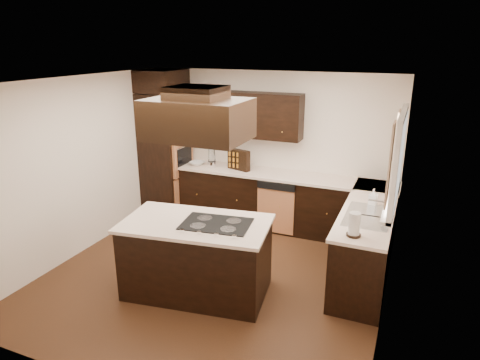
# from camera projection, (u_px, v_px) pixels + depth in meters

# --- Properties ---
(floor) EXTENTS (4.20, 4.20, 0.02)m
(floor) POSITION_uv_depth(u_px,v_px,m) (215.00, 275.00, 5.64)
(floor) COLOR brown
(floor) RESTS_ON ground
(ceiling) EXTENTS (4.20, 4.20, 0.02)m
(ceiling) POSITION_uv_depth(u_px,v_px,m) (212.00, 80.00, 4.86)
(ceiling) COLOR white
(ceiling) RESTS_ON ground
(wall_back) EXTENTS (4.20, 0.02, 2.50)m
(wall_back) POSITION_uv_depth(u_px,v_px,m) (270.00, 148.00, 7.10)
(wall_back) COLOR white
(wall_back) RESTS_ON ground
(wall_front) EXTENTS (4.20, 0.02, 2.50)m
(wall_front) POSITION_uv_depth(u_px,v_px,m) (97.00, 263.00, 3.40)
(wall_front) COLOR white
(wall_front) RESTS_ON ground
(wall_left) EXTENTS (0.02, 4.20, 2.50)m
(wall_left) POSITION_uv_depth(u_px,v_px,m) (79.00, 167.00, 6.03)
(wall_left) COLOR white
(wall_left) RESTS_ON ground
(wall_right) EXTENTS (0.02, 4.20, 2.50)m
(wall_right) POSITION_uv_depth(u_px,v_px,m) (394.00, 210.00, 4.48)
(wall_right) COLOR white
(wall_right) RESTS_ON ground
(oven_column) EXTENTS (0.65, 0.75, 2.12)m
(oven_column) POSITION_uv_depth(u_px,v_px,m) (166.00, 154.00, 7.46)
(oven_column) COLOR black
(oven_column) RESTS_ON floor
(wall_oven_face) EXTENTS (0.05, 0.62, 0.78)m
(wall_oven_face) POSITION_uv_depth(u_px,v_px,m) (183.00, 153.00, 7.31)
(wall_oven_face) COLOR #DA8754
(wall_oven_face) RESTS_ON oven_column
(base_cabinets_back) EXTENTS (2.93, 0.60, 0.88)m
(base_cabinets_back) POSITION_uv_depth(u_px,v_px,m) (264.00, 200.00, 7.07)
(base_cabinets_back) COLOR black
(base_cabinets_back) RESTS_ON floor
(base_cabinets_right) EXTENTS (0.60, 2.40, 0.88)m
(base_cabinets_right) POSITION_uv_depth(u_px,v_px,m) (368.00, 240.00, 5.63)
(base_cabinets_right) COLOR black
(base_cabinets_right) RESTS_ON floor
(countertop_back) EXTENTS (2.93, 0.63, 0.04)m
(countertop_back) POSITION_uv_depth(u_px,v_px,m) (265.00, 173.00, 6.91)
(countertop_back) COLOR #FDE2CD
(countertop_back) RESTS_ON base_cabinets_back
(countertop_right) EXTENTS (0.63, 2.40, 0.04)m
(countertop_right) POSITION_uv_depth(u_px,v_px,m) (370.00, 207.00, 5.49)
(countertop_right) COLOR #FDE2CD
(countertop_right) RESTS_ON base_cabinets_right
(upper_cabinets) EXTENTS (2.00, 0.34, 0.72)m
(upper_cabinets) POSITION_uv_depth(u_px,v_px,m) (242.00, 114.00, 6.93)
(upper_cabinets) COLOR black
(upper_cabinets) RESTS_ON wall_back
(dishwasher_front) EXTENTS (0.60, 0.05, 0.72)m
(dishwasher_front) POSITION_uv_depth(u_px,v_px,m) (276.00, 211.00, 6.72)
(dishwasher_front) COLOR #DA8754
(dishwasher_front) RESTS_ON floor
(window_frame) EXTENTS (0.06, 1.32, 1.12)m
(window_frame) POSITION_uv_depth(u_px,v_px,m) (398.00, 160.00, 4.85)
(window_frame) COLOR silver
(window_frame) RESTS_ON wall_right
(window_pane) EXTENTS (0.00, 1.20, 1.00)m
(window_pane) POSITION_uv_depth(u_px,v_px,m) (401.00, 160.00, 4.84)
(window_pane) COLOR white
(window_pane) RESTS_ON wall_right
(curtain_left) EXTENTS (0.02, 0.34, 0.90)m
(curtain_left) POSITION_uv_depth(u_px,v_px,m) (390.00, 165.00, 4.49)
(curtain_left) COLOR beige
(curtain_left) RESTS_ON wall_right
(curtain_right) EXTENTS (0.02, 0.34, 0.90)m
(curtain_right) POSITION_uv_depth(u_px,v_px,m) (395.00, 147.00, 5.23)
(curtain_right) COLOR beige
(curtain_right) RESTS_ON wall_right
(sink_rim) EXTENTS (0.52, 0.84, 0.01)m
(sink_rim) POSITION_uv_depth(u_px,v_px,m) (368.00, 216.00, 5.17)
(sink_rim) COLOR silver
(sink_rim) RESTS_ON countertop_right
(island) EXTENTS (1.77, 1.13, 0.88)m
(island) POSITION_uv_depth(u_px,v_px,m) (197.00, 259.00, 5.15)
(island) COLOR black
(island) RESTS_ON floor
(island_top) EXTENTS (1.84, 1.20, 0.04)m
(island_top) POSITION_uv_depth(u_px,v_px,m) (196.00, 224.00, 5.01)
(island_top) COLOR #FDE2CD
(island_top) RESTS_ON island
(cooktop) EXTENTS (0.85, 0.63, 0.01)m
(cooktop) POSITION_uv_depth(u_px,v_px,m) (216.00, 224.00, 4.94)
(cooktop) COLOR black
(cooktop) RESTS_ON island_top
(range_hood) EXTENTS (1.05, 0.72, 0.42)m
(range_hood) POSITION_uv_depth(u_px,v_px,m) (197.00, 119.00, 4.45)
(range_hood) COLOR black
(range_hood) RESTS_ON ceiling
(hood_duct) EXTENTS (0.55, 0.50, 0.13)m
(hood_duct) POSITION_uv_depth(u_px,v_px,m) (197.00, 93.00, 4.37)
(hood_duct) COLOR black
(hood_duct) RESTS_ON ceiling
(blender_base) EXTENTS (0.15, 0.15, 0.10)m
(blender_base) POSITION_uv_depth(u_px,v_px,m) (212.00, 164.00, 7.16)
(blender_base) COLOR silver
(blender_base) RESTS_ON countertop_back
(blender_pitcher) EXTENTS (0.13, 0.13, 0.26)m
(blender_pitcher) POSITION_uv_depth(u_px,v_px,m) (212.00, 154.00, 7.11)
(blender_pitcher) COLOR silver
(blender_pitcher) RESTS_ON blender_base
(spice_rack) EXTENTS (0.42, 0.22, 0.34)m
(spice_rack) POSITION_uv_depth(u_px,v_px,m) (239.00, 160.00, 6.99)
(spice_rack) COLOR black
(spice_rack) RESTS_ON countertop_back
(mixing_bowl) EXTENTS (0.28, 0.28, 0.06)m
(mixing_bowl) POSITION_uv_depth(u_px,v_px,m) (197.00, 163.00, 7.30)
(mixing_bowl) COLOR silver
(mixing_bowl) RESTS_ON countertop_back
(soap_bottle) EXTENTS (0.11, 0.12, 0.21)m
(soap_bottle) POSITION_uv_depth(u_px,v_px,m) (373.00, 197.00, 5.50)
(soap_bottle) COLOR silver
(soap_bottle) RESTS_ON countertop_right
(paper_towel) EXTENTS (0.15, 0.15, 0.27)m
(paper_towel) POSITION_uv_depth(u_px,v_px,m) (354.00, 225.00, 4.60)
(paper_towel) COLOR silver
(paper_towel) RESTS_ON countertop_right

